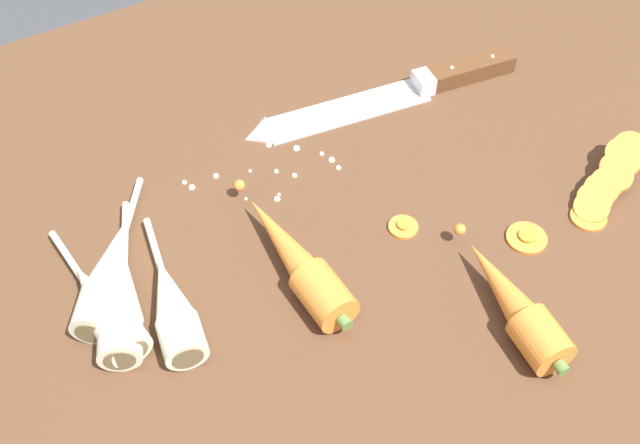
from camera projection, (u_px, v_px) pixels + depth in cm
name	position (u px, v px, depth cm)	size (l,w,h in cm)	color
ground_plane	(311.00, 231.00, 82.80)	(120.00, 90.00, 4.00)	brown
chefs_knife	(380.00, 98.00, 92.49)	(34.85, 7.56, 4.18)	silver
whole_carrot	(297.00, 261.00, 75.10)	(4.89, 21.05, 4.20)	orange
whole_carrot_second	(515.00, 305.00, 71.79)	(5.40, 18.11, 4.20)	orange
parsnip_front	(121.00, 302.00, 72.18)	(9.22, 18.73, 4.00)	silver
parsnip_mid_left	(173.00, 307.00, 71.80)	(5.69, 17.85, 4.00)	silver
parsnip_mid_right	(104.00, 308.00, 71.70)	(5.24, 17.94, 4.00)	silver
parsnip_back	(108.00, 276.00, 74.09)	(12.86, 17.73, 4.00)	silver
carrot_slice_stack	(609.00, 181.00, 82.78)	(12.55, 7.86, 4.28)	orange
carrot_slice_stray_near	(403.00, 226.00, 80.15)	(3.11, 3.11, 0.70)	orange
carrot_slice_stray_mid	(527.00, 237.00, 79.22)	(4.17, 4.17, 0.70)	orange
mince_crumbs	(280.00, 160.00, 86.23)	(18.36, 8.64, 0.86)	beige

